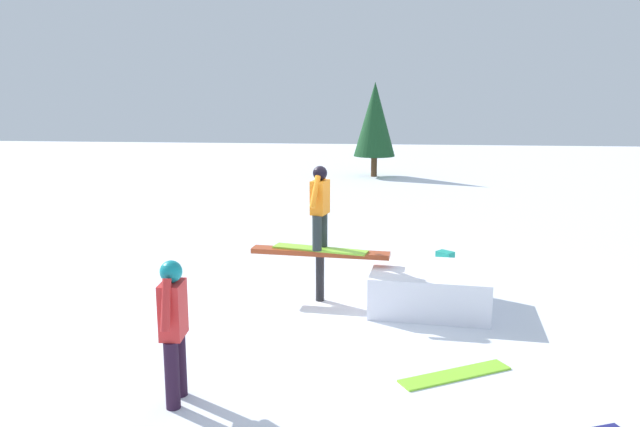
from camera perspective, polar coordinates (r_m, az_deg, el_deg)
name	(u,v)px	position (r m, az deg, el deg)	size (l,w,h in m)	color
ground_plane	(320,300)	(10.28, 0.00, -7.94)	(60.00, 60.00, 0.00)	white
rail_feature	(320,258)	(10.07, 0.00, -4.12)	(2.26, 0.50, 0.85)	black
snow_kicker_ramp	(430,288)	(9.99, 10.02, -6.77)	(1.80, 1.50, 0.63)	white
main_rider_on_rail	(320,209)	(9.88, 0.00, 0.41)	(1.57, 0.79, 1.36)	#89D334
bystander_red	(174,324)	(6.99, -13.24, -9.80)	(0.25, 0.72, 1.61)	#29152C
loose_snowboard_lime	(455,375)	(7.91, 12.26, -14.20)	(1.46, 0.28, 0.02)	#8EE130
backpack_on_snow	(445,260)	(12.23, 11.35, -4.19)	(0.30, 0.22, 0.34)	teal
pine_tree_near	(375,119)	(24.70, 5.03, 8.56)	(1.62, 1.62, 3.69)	#4C331E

